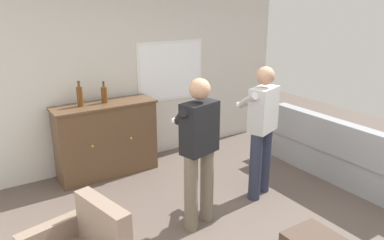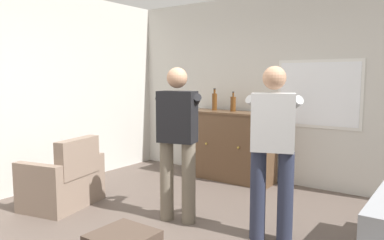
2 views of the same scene
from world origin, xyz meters
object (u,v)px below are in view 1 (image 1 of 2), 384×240
bottle_liquor_amber (80,96)px  person_standing_right (262,126)px  person_standing_left (199,147)px  couch (340,155)px  sideboard_cabinet (107,139)px  bottle_wine_green (104,94)px

bottle_liquor_amber → person_standing_right: size_ratio=0.21×
person_standing_left → person_standing_right: bearing=8.0°
bottle_liquor_amber → person_standing_left: 1.98m
couch → bottle_liquor_amber: bottle_liquor_amber is taller
sideboard_cabinet → person_standing_left: (0.38, -1.79, 0.41)m
sideboard_cabinet → bottle_liquor_amber: size_ratio=4.13×
couch → sideboard_cabinet: (-2.70, 1.91, 0.18)m
couch → person_standing_right: (-1.28, 0.26, 0.59)m
person_standing_right → bottle_liquor_amber: bearing=135.6°
couch → sideboard_cabinet: sideboard_cabinet is taller
bottle_liquor_amber → person_standing_right: (1.72, -1.69, -0.26)m
bottle_wine_green → person_standing_right: bearing=-50.6°
person_standing_right → sideboard_cabinet: bearing=130.7°
bottle_liquor_amber → person_standing_right: person_standing_right is taller
bottle_liquor_amber → person_standing_left: size_ratio=0.21×
sideboard_cabinet → person_standing_left: size_ratio=0.85×
sideboard_cabinet → bottle_wine_green: bearing=55.2°
couch → person_standing_left: bearing=177.0°
person_standing_left → bottle_liquor_amber: bearing=110.6°
couch → bottle_liquor_amber: size_ratio=7.07×
couch → person_standing_right: 1.44m
person_standing_right → person_standing_left: bearing=-172.0°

